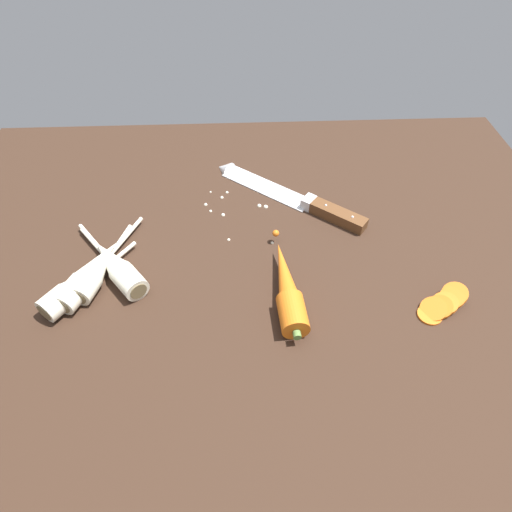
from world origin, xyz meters
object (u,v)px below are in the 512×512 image
Objects in this scene: chefs_knife at (284,193)px; carrot_slice_stack at (443,304)px; parsnip_mid_right at (76,287)px; whole_carrot at (287,287)px; parsnip_mid_left at (115,265)px; parsnip_back at (117,267)px; parsnip_front at (96,271)px; parsnip_outer at (91,273)px.

chefs_knife is 36.39cm from carrot_slice_stack.
whole_carrot is at bearing -3.04° from parsnip_mid_right.
chefs_knife is 1.31× the size of whole_carrot.
parsnip_mid_left reaches higher than chefs_knife.
parsnip_back is at bearing 169.81° from carrot_slice_stack.
whole_carrot is 1.38× the size of parsnip_mid_left.
whole_carrot is 1.26× the size of parsnip_front.
parsnip_mid_left and parsnip_outer have the same top height.
chefs_knife is 38.42cm from parsnip_front.
parsnip_back is (5.66, 4.01, -0.00)cm from parsnip_mid_right.
whole_carrot is (-1.79, -25.44, 1.45)cm from chefs_knife.
parsnip_mid_left is 52.65cm from carrot_slice_stack.
carrot_slice_stack is at bearing -10.48° from parsnip_mid_left.
parsnip_mid_left is 6.84cm from parsnip_mid_right.
parsnip_front is (-32.52, -20.41, 1.33)cm from chefs_knife.
parsnip_front and parsnip_back have the same top height.
chefs_knife is 35.30cm from parsnip_back.
carrot_slice_stack is at bearing -10.19° from parsnip_back.
parsnip_mid_left is at bearing 20.69° from parsnip_front.
parsnip_back is (-29.27, -19.67, 1.33)cm from chefs_knife.
parsnip_back is at bearing 168.16° from whole_carrot.
carrot_slice_stack is (22.11, -28.90, 0.31)cm from chefs_knife.
parsnip_mid_right is at bearing -140.51° from parsnip_mid_left.
whole_carrot is 24.18cm from carrot_slice_stack.
parsnip_outer is (1.63, 2.86, -0.00)cm from parsnip_mid_right.
carrot_slice_stack is (51.39, -9.23, -1.02)cm from parsnip_back.
parsnip_front is 4.06cm from parsnip_mid_right.
whole_carrot is 2.63× the size of carrot_slice_stack.
parsnip_front reaches higher than chefs_knife.
carrot_slice_stack is (51.77, -9.57, -1.02)cm from parsnip_mid_left.
parsnip_back is 2.14× the size of carrot_slice_stack.
parsnip_back is (0.38, -0.34, -0.00)cm from parsnip_mid_left.
carrot_slice_stack is (54.63, -8.49, -1.02)cm from parsnip_front.
parsnip_outer is at bearing -152.81° from parsnip_front.
parsnip_mid_right reaches higher than carrot_slice_stack.
parsnip_back reaches higher than chefs_knife.
whole_carrot is 28.08cm from parsnip_back.
parsnip_mid_right is at bearing 174.77° from carrot_slice_stack.
parsnip_mid_right and parsnip_back have the same top height.
parsnip_mid_left is (-29.66, -19.33, 1.33)cm from chefs_knife.
parsnip_outer is (-31.51, 4.62, -0.12)cm from whole_carrot.
parsnip_mid_right is at bearing -126.44° from parsnip_front.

